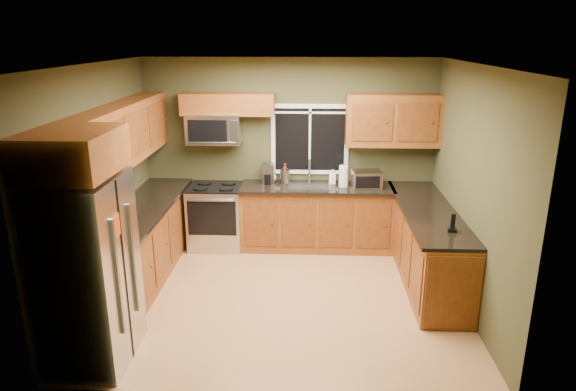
# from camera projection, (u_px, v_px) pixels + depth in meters

# --- Properties ---
(floor) EXTENTS (4.20, 4.20, 0.00)m
(floor) POSITION_uv_depth(u_px,v_px,m) (283.00, 295.00, 6.17)
(floor) COLOR #B07E4D
(floor) RESTS_ON ground
(ceiling) EXTENTS (4.20, 4.20, 0.00)m
(ceiling) POSITION_uv_depth(u_px,v_px,m) (282.00, 64.00, 5.36)
(ceiling) COLOR white
(ceiling) RESTS_ON back_wall
(back_wall) EXTENTS (4.20, 0.00, 4.20)m
(back_wall) POSITION_uv_depth(u_px,v_px,m) (289.00, 153.00, 7.48)
(back_wall) COLOR #3E3E22
(back_wall) RESTS_ON ground
(front_wall) EXTENTS (4.20, 0.00, 4.20)m
(front_wall) POSITION_uv_depth(u_px,v_px,m) (269.00, 253.00, 4.05)
(front_wall) COLOR #3E3E22
(front_wall) RESTS_ON ground
(left_wall) EXTENTS (0.00, 3.60, 3.60)m
(left_wall) POSITION_uv_depth(u_px,v_px,m) (99.00, 185.00, 5.85)
(left_wall) COLOR #3E3E22
(left_wall) RESTS_ON ground
(right_wall) EXTENTS (0.00, 3.60, 3.60)m
(right_wall) POSITION_uv_depth(u_px,v_px,m) (471.00, 190.00, 5.67)
(right_wall) COLOR #3E3E22
(right_wall) RESTS_ON ground
(window) EXTENTS (1.12, 0.03, 1.02)m
(window) POSITION_uv_depth(u_px,v_px,m) (310.00, 139.00, 7.39)
(window) COLOR white
(window) RESTS_ON back_wall
(base_cabinets_left) EXTENTS (0.60, 2.65, 0.90)m
(base_cabinets_left) POSITION_uv_depth(u_px,v_px,m) (144.00, 243.00, 6.56)
(base_cabinets_left) COLOR brown
(base_cabinets_left) RESTS_ON ground
(countertop_left) EXTENTS (0.65, 2.65, 0.04)m
(countertop_left) POSITION_uv_depth(u_px,v_px,m) (143.00, 208.00, 6.42)
(countertop_left) COLOR black
(countertop_left) RESTS_ON base_cabinets_left
(base_cabinets_back) EXTENTS (2.17, 0.60, 0.90)m
(base_cabinets_back) POSITION_uv_depth(u_px,v_px,m) (317.00, 218.00, 7.45)
(base_cabinets_back) COLOR brown
(base_cabinets_back) RESTS_ON ground
(countertop_back) EXTENTS (2.17, 0.65, 0.04)m
(countertop_back) POSITION_uv_depth(u_px,v_px,m) (317.00, 188.00, 7.28)
(countertop_back) COLOR black
(countertop_back) RESTS_ON base_cabinets_back
(base_cabinets_peninsula) EXTENTS (0.60, 2.52, 0.90)m
(base_cabinets_peninsula) POSITION_uv_depth(u_px,v_px,m) (427.00, 246.00, 6.47)
(base_cabinets_peninsula) COLOR brown
(base_cabinets_peninsula) RESTS_ON ground
(countertop_peninsula) EXTENTS (0.65, 2.50, 0.04)m
(countertop_peninsula) POSITION_uv_depth(u_px,v_px,m) (428.00, 210.00, 6.34)
(countertop_peninsula) COLOR black
(countertop_peninsula) RESTS_ON base_cabinets_peninsula
(upper_cabinets_left) EXTENTS (0.33, 2.65, 0.72)m
(upper_cabinets_left) POSITION_uv_depth(u_px,v_px,m) (123.00, 134.00, 6.15)
(upper_cabinets_left) COLOR brown
(upper_cabinets_left) RESTS_ON left_wall
(upper_cabinets_back_left) EXTENTS (1.30, 0.33, 0.30)m
(upper_cabinets_back_left) POSITION_uv_depth(u_px,v_px,m) (228.00, 104.00, 7.14)
(upper_cabinets_back_left) COLOR brown
(upper_cabinets_back_left) RESTS_ON back_wall
(upper_cabinets_back_right) EXTENTS (1.30, 0.33, 0.72)m
(upper_cabinets_back_right) POSITION_uv_depth(u_px,v_px,m) (393.00, 120.00, 7.11)
(upper_cabinets_back_right) COLOR brown
(upper_cabinets_back_right) RESTS_ON back_wall
(upper_cabinet_over_fridge) EXTENTS (0.72, 0.90, 0.38)m
(upper_cabinet_over_fridge) POSITION_uv_depth(u_px,v_px,m) (71.00, 152.00, 4.40)
(upper_cabinet_over_fridge) COLOR brown
(upper_cabinet_over_fridge) RESTS_ON left_wall
(refrigerator) EXTENTS (0.74, 0.90, 1.80)m
(refrigerator) POSITION_uv_depth(u_px,v_px,m) (87.00, 272.00, 4.74)
(refrigerator) COLOR #B7B7BC
(refrigerator) RESTS_ON ground
(range) EXTENTS (0.76, 0.69, 0.94)m
(range) POSITION_uv_depth(u_px,v_px,m) (216.00, 216.00, 7.47)
(range) COLOR #B7B7BC
(range) RESTS_ON ground
(microwave) EXTENTS (0.76, 0.41, 0.42)m
(microwave) POSITION_uv_depth(u_px,v_px,m) (214.00, 129.00, 7.23)
(microwave) COLOR #B7B7BC
(microwave) RESTS_ON back_wall
(sink) EXTENTS (0.60, 0.42, 0.36)m
(sink) POSITION_uv_depth(u_px,v_px,m) (309.00, 185.00, 7.29)
(sink) COLOR slate
(sink) RESTS_ON countertop_back
(toaster_oven) EXTENTS (0.42, 0.35, 0.25)m
(toaster_oven) POSITION_uv_depth(u_px,v_px,m) (367.00, 179.00, 7.16)
(toaster_oven) COLOR #B7B7BC
(toaster_oven) RESTS_ON countertop_back
(coffee_maker) EXTENTS (0.19, 0.24, 0.29)m
(coffee_maker) POSITION_uv_depth(u_px,v_px,m) (268.00, 174.00, 7.40)
(coffee_maker) COLOR slate
(coffee_maker) RESTS_ON countertop_back
(kettle) EXTENTS (0.17, 0.17, 0.25)m
(kettle) POSITION_uv_depth(u_px,v_px,m) (285.00, 176.00, 7.37)
(kettle) COLOR #B7B7BC
(kettle) RESTS_ON countertop_back
(paper_towel_roll) EXTENTS (0.13, 0.13, 0.33)m
(paper_towel_roll) POSITION_uv_depth(u_px,v_px,m) (343.00, 176.00, 7.23)
(paper_towel_roll) COLOR white
(paper_towel_roll) RESTS_ON countertop_back
(soap_bottle_a) EXTENTS (0.13, 0.13, 0.27)m
(soap_bottle_a) POSITION_uv_depth(u_px,v_px,m) (285.00, 173.00, 7.47)
(soap_bottle_a) COLOR #C34112
(soap_bottle_a) RESTS_ON countertop_back
(soap_bottle_b) EXTENTS (0.10, 0.10, 0.21)m
(soap_bottle_b) POSITION_uv_depth(u_px,v_px,m) (332.00, 177.00, 7.38)
(soap_bottle_b) COLOR white
(soap_bottle_b) RESTS_ON countertop_back
(soap_bottle_c) EXTENTS (0.16, 0.16, 0.18)m
(soap_bottle_c) POSITION_uv_depth(u_px,v_px,m) (272.00, 176.00, 7.48)
(soap_bottle_c) COLOR white
(soap_bottle_c) RESTS_ON countertop_back
(cordless_phone) EXTENTS (0.11, 0.11, 0.21)m
(cordless_phone) POSITION_uv_depth(u_px,v_px,m) (453.00, 226.00, 5.59)
(cordless_phone) COLOR black
(cordless_phone) RESTS_ON countertop_peninsula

